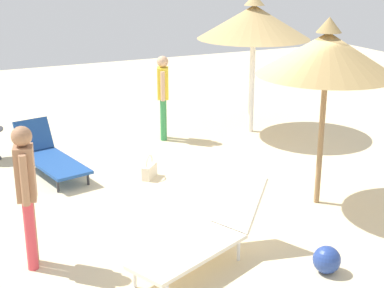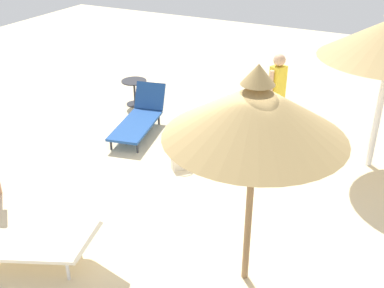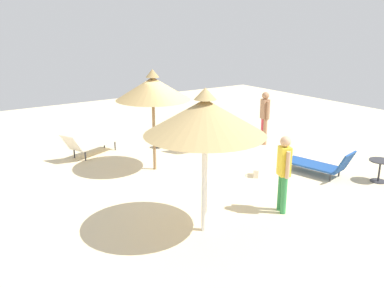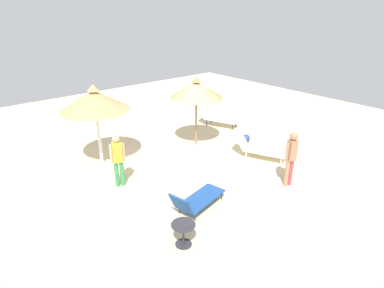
% 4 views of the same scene
% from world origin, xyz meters
% --- Properties ---
extents(ground, '(24.00, 24.00, 0.10)m').
position_xyz_m(ground, '(0.00, 0.00, -0.05)').
color(ground, beige).
extents(parasol_umbrella_near_left, '(2.02, 2.02, 2.82)m').
position_xyz_m(parasol_umbrella_near_left, '(-1.00, -1.00, 2.30)').
color(parasol_umbrella_near_left, olive).
rests_on(parasol_umbrella_near_left, ground).
extents(lounge_chair_back, '(1.34, 2.03, 0.97)m').
position_xyz_m(lounge_chair_back, '(-1.95, 1.38, 0.40)').
color(lounge_chair_back, silver).
rests_on(lounge_chair_back, ground).
extents(lounge_chair_near_right, '(1.91, 1.01, 0.80)m').
position_xyz_m(lounge_chair_near_right, '(1.99, 2.46, 0.32)').
color(lounge_chair_near_right, '#1E478C').
rests_on(lounge_chair_near_right, ground).
extents(person_standing_front, '(0.43, 0.31, 1.72)m').
position_xyz_m(person_standing_front, '(2.97, -0.08, 0.99)').
color(person_standing_front, '#338C4C').
rests_on(person_standing_front, ground).
extents(handbag, '(0.37, 0.36, 0.42)m').
position_xyz_m(handbag, '(1.04, 0.97, 0.14)').
color(handbag, beige).
rests_on(handbag, ground).
extents(side_table_round, '(0.58, 0.58, 0.59)m').
position_xyz_m(side_table_round, '(3.16, 3.34, 0.40)').
color(side_table_round, '#2D2D33').
rests_on(side_table_round, ground).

